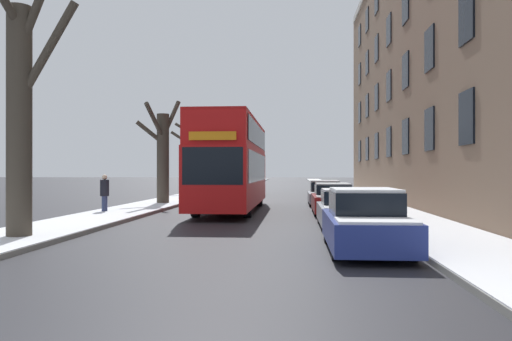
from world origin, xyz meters
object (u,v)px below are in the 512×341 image
(parked_car_0, at_px, (365,222))
(pedestrian_left_sidewalk, at_px, (105,193))
(bare_tree_left_1, at_px, (162,155))
(parked_car_2, at_px, (333,200))
(double_decker_bus, at_px, (232,160))
(parked_car_1, at_px, (344,209))
(oncoming_van, at_px, (246,180))
(parked_car_3, at_px, (325,194))
(bare_tree_left_3, at_px, (230,161))
(bare_tree_left_2, at_px, (204,158))
(bare_tree_left_0, at_px, (21,114))

(parked_car_0, xyz_separation_m, pedestrian_left_sidewalk, (-10.20, 9.40, 0.29))
(bare_tree_left_1, relative_size, parked_car_2, 1.37)
(double_decker_bus, height_order, pedestrian_left_sidewalk, double_decker_bus)
(parked_car_1, xyz_separation_m, oncoming_van, (-5.75, 23.51, 0.58))
(parked_car_3, bearing_deg, bare_tree_left_3, 108.50)
(parked_car_1, xyz_separation_m, parked_car_2, (-0.00, 5.32, 0.04))
(bare_tree_left_2, height_order, double_decker_bus, bare_tree_left_2)
(oncoming_van, bearing_deg, parked_car_3, -64.61)
(bare_tree_left_0, relative_size, double_decker_bus, 0.60)
(double_decker_bus, bearing_deg, bare_tree_left_0, -111.89)
(parked_car_1, distance_m, parked_car_2, 5.32)
(double_decker_bus, relative_size, parked_car_1, 2.82)
(oncoming_van, height_order, pedestrian_left_sidewalk, oncoming_van)
(double_decker_bus, relative_size, parked_car_0, 2.64)
(parked_car_0, distance_m, oncoming_van, 29.26)
(parked_car_0, relative_size, parked_car_2, 1.01)
(parked_car_1, height_order, pedestrian_left_sidewalk, pedestrian_left_sidewalk)
(parked_car_2, xyz_separation_m, oncoming_van, (-5.75, 18.19, 0.54))
(double_decker_bus, distance_m, oncoming_van, 16.75)
(bare_tree_left_3, relative_size, parked_car_0, 1.42)
(bare_tree_left_0, distance_m, parked_car_1, 10.60)
(oncoming_van, bearing_deg, parked_car_2, -72.44)
(bare_tree_left_1, xyz_separation_m, pedestrian_left_sidewalk, (-0.98, -6.13, -1.90))
(bare_tree_left_3, height_order, parked_car_1, bare_tree_left_3)
(bare_tree_left_2, xyz_separation_m, parked_car_0, (9.25, -28.74, -2.40))
(double_decker_bus, height_order, parked_car_1, double_decker_bus)
(bare_tree_left_2, bearing_deg, bare_tree_left_0, -89.99)
(parked_car_3, xyz_separation_m, pedestrian_left_sidewalk, (-10.20, -7.15, 0.34))
(parked_car_0, distance_m, parked_car_2, 10.49)
(parked_car_0, xyz_separation_m, parked_car_3, (-0.00, 16.55, -0.05))
(parked_car_3, bearing_deg, bare_tree_left_1, -173.67)
(parked_car_1, bearing_deg, pedestrian_left_sidewalk, 157.48)
(bare_tree_left_2, bearing_deg, bare_tree_left_1, -89.89)
(parked_car_1, bearing_deg, parked_car_2, 90.00)
(oncoming_van, bearing_deg, bare_tree_left_1, -104.79)
(bare_tree_left_0, relative_size, pedestrian_left_sidewalk, 3.92)
(parked_car_1, xyz_separation_m, pedestrian_left_sidewalk, (-10.20, 4.23, 0.37))
(double_decker_bus, height_order, parked_car_2, double_decker_bus)
(parked_car_1, bearing_deg, bare_tree_left_1, 131.69)
(bare_tree_left_1, relative_size, parked_car_0, 1.35)
(pedestrian_left_sidewalk, bearing_deg, parked_car_2, -84.08)
(oncoming_van, bearing_deg, bare_tree_left_0, -97.16)
(pedestrian_left_sidewalk, bearing_deg, bare_tree_left_3, -2.04)
(bare_tree_left_2, xyz_separation_m, parked_car_2, (9.25, -18.25, -2.44))
(bare_tree_left_2, height_order, parked_car_0, bare_tree_left_2)
(bare_tree_left_1, distance_m, pedestrian_left_sidewalk, 6.49)
(parked_car_0, height_order, parked_car_3, parked_car_0)
(double_decker_bus, relative_size, parked_car_3, 2.87)
(oncoming_van, bearing_deg, pedestrian_left_sidewalk, -103.00)
(parked_car_1, height_order, parked_car_2, parked_car_2)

